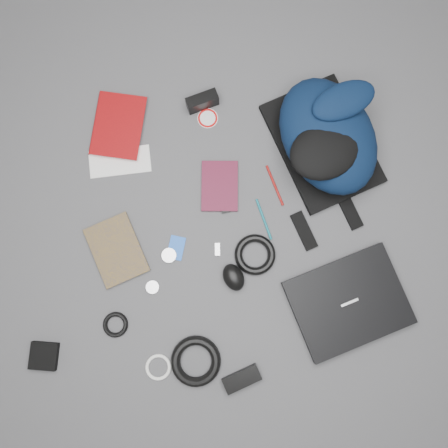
{
  "coord_description": "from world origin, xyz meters",
  "views": [
    {
      "loc": [
        -0.01,
        -0.18,
        1.52
      ],
      "look_at": [
        0.0,
        0.0,
        0.02
      ],
      "focal_mm": 35.0,
      "sensor_mm": 36.0,
      "label": 1
    }
  ],
  "objects_px": {
    "laptop": "(348,302)",
    "mouse": "(234,277)",
    "power_brick": "(242,379)",
    "compact_camera": "(202,101)",
    "pouch": "(44,356)",
    "textbook_red": "(94,123)",
    "dvd_case": "(220,186)",
    "comic_book": "(95,260)",
    "backpack": "(328,136)"
  },
  "relations": [
    {
      "from": "textbook_red",
      "to": "dvd_case",
      "type": "distance_m",
      "value": 0.5
    },
    {
      "from": "laptop",
      "to": "textbook_red",
      "type": "height_order",
      "value": "laptop"
    },
    {
      "from": "textbook_red",
      "to": "pouch",
      "type": "distance_m",
      "value": 0.82
    },
    {
      "from": "mouse",
      "to": "power_brick",
      "type": "distance_m",
      "value": 0.34
    },
    {
      "from": "laptop",
      "to": "compact_camera",
      "type": "height_order",
      "value": "compact_camera"
    },
    {
      "from": "backpack",
      "to": "dvd_case",
      "type": "bearing_deg",
      "value": 178.53
    },
    {
      "from": "backpack",
      "to": "power_brick",
      "type": "xyz_separation_m",
      "value": [
        -0.32,
        -0.8,
        -0.08
      ]
    },
    {
      "from": "mouse",
      "to": "pouch",
      "type": "relative_size",
      "value": 1.06
    },
    {
      "from": "dvd_case",
      "to": "mouse",
      "type": "height_order",
      "value": "mouse"
    },
    {
      "from": "backpack",
      "to": "mouse",
      "type": "height_order",
      "value": "backpack"
    },
    {
      "from": "backpack",
      "to": "laptop",
      "type": "height_order",
      "value": "backpack"
    },
    {
      "from": "dvd_case",
      "to": "laptop",
      "type": "bearing_deg",
      "value": -42.41
    },
    {
      "from": "compact_camera",
      "to": "pouch",
      "type": "xyz_separation_m",
      "value": [
        -0.56,
        -0.86,
        -0.02
      ]
    },
    {
      "from": "power_brick",
      "to": "pouch",
      "type": "distance_m",
      "value": 0.67
    },
    {
      "from": "dvd_case",
      "to": "compact_camera",
      "type": "bearing_deg",
      "value": 101.99
    },
    {
      "from": "textbook_red",
      "to": "compact_camera",
      "type": "distance_m",
      "value": 0.39
    },
    {
      "from": "laptop",
      "to": "power_brick",
      "type": "relative_size",
      "value": 2.97
    },
    {
      "from": "textbook_red",
      "to": "mouse",
      "type": "relative_size",
      "value": 2.46
    },
    {
      "from": "compact_camera",
      "to": "mouse",
      "type": "bearing_deg",
      "value": -100.63
    },
    {
      "from": "textbook_red",
      "to": "compact_camera",
      "type": "bearing_deg",
      "value": 18.37
    },
    {
      "from": "laptop",
      "to": "power_brick",
      "type": "bearing_deg",
      "value": -166.99
    },
    {
      "from": "compact_camera",
      "to": "power_brick",
      "type": "xyz_separation_m",
      "value": [
        0.1,
        -0.96,
        -0.02
      ]
    },
    {
      "from": "power_brick",
      "to": "mouse",
      "type": "bearing_deg",
      "value": 70.41
    },
    {
      "from": "compact_camera",
      "to": "mouse",
      "type": "relative_size",
      "value": 1.18
    },
    {
      "from": "laptop",
      "to": "power_brick",
      "type": "xyz_separation_m",
      "value": [
        -0.37,
        -0.24,
        -0.0
      ]
    },
    {
      "from": "comic_book",
      "to": "compact_camera",
      "type": "distance_m",
      "value": 0.67
    },
    {
      "from": "comic_book",
      "to": "pouch",
      "type": "xyz_separation_m",
      "value": [
        -0.17,
        -0.32,
        0.0
      ]
    },
    {
      "from": "pouch",
      "to": "textbook_red",
      "type": "bearing_deg",
      "value": 78.15
    },
    {
      "from": "pouch",
      "to": "mouse",
      "type": "bearing_deg",
      "value": 20.3
    },
    {
      "from": "textbook_red",
      "to": "compact_camera",
      "type": "height_order",
      "value": "compact_camera"
    },
    {
      "from": "backpack",
      "to": "textbook_red",
      "type": "bearing_deg",
      "value": 150.46
    },
    {
      "from": "pouch",
      "to": "laptop",
      "type": "bearing_deg",
      "value": 7.79
    },
    {
      "from": "pouch",
      "to": "power_brick",
      "type": "bearing_deg",
      "value": -8.4
    },
    {
      "from": "compact_camera",
      "to": "power_brick",
      "type": "height_order",
      "value": "compact_camera"
    },
    {
      "from": "laptop",
      "to": "mouse",
      "type": "distance_m",
      "value": 0.4
    },
    {
      "from": "comic_book",
      "to": "power_brick",
      "type": "distance_m",
      "value": 0.64
    },
    {
      "from": "backpack",
      "to": "textbook_red",
      "type": "height_order",
      "value": "backpack"
    },
    {
      "from": "comic_book",
      "to": "power_brick",
      "type": "xyz_separation_m",
      "value": [
        0.49,
        -0.41,
        0.01
      ]
    },
    {
      "from": "mouse",
      "to": "pouch",
      "type": "bearing_deg",
      "value": 176.2
    },
    {
      "from": "comic_book",
      "to": "laptop",
      "type": "bearing_deg",
      "value": -33.34
    },
    {
      "from": "laptop",
      "to": "pouch",
      "type": "relative_size",
      "value": 4.1
    },
    {
      "from": "laptop",
      "to": "comic_book",
      "type": "relative_size",
      "value": 1.66
    },
    {
      "from": "textbook_red",
      "to": "power_brick",
      "type": "distance_m",
      "value": 1.03
    },
    {
      "from": "laptop",
      "to": "textbook_red",
      "type": "bearing_deg",
      "value": 122.63
    },
    {
      "from": "mouse",
      "to": "comic_book",
      "type": "bearing_deg",
      "value": 146.67
    },
    {
      "from": "dvd_case",
      "to": "pouch",
      "type": "bearing_deg",
      "value": -135.03
    },
    {
      "from": "compact_camera",
      "to": "power_brick",
      "type": "bearing_deg",
      "value": -102.52
    },
    {
      "from": "dvd_case",
      "to": "mouse",
      "type": "distance_m",
      "value": 0.32
    },
    {
      "from": "laptop",
      "to": "compact_camera",
      "type": "distance_m",
      "value": 0.86
    },
    {
      "from": "mouse",
      "to": "power_brick",
      "type": "relative_size",
      "value": 0.77
    }
  ]
}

